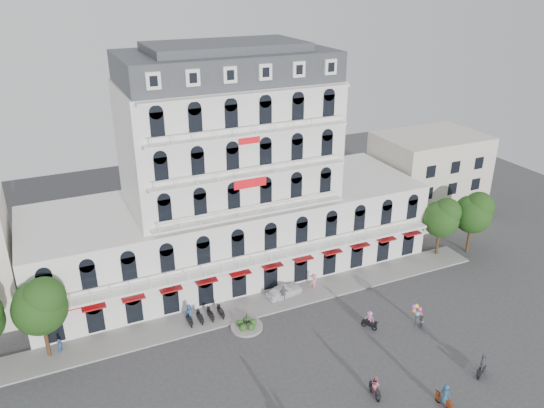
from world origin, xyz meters
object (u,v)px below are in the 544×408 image
(rider_southwest, at_px, (375,386))
(rider_east, at_px, (445,396))
(parked_car, at_px, (284,291))
(balloon_vendor, at_px, (419,316))
(rider_northeast, at_px, (482,365))
(rider_center, at_px, (369,320))

(rider_southwest, distance_m, rider_east, 5.51)
(parked_car, distance_m, rider_east, 20.29)
(parked_car, height_order, balloon_vendor, balloon_vendor)
(rider_east, bearing_deg, rider_northeast, -86.44)
(rider_east, bearing_deg, balloon_vendor, -39.33)
(rider_southwest, distance_m, balloon_vendor, 11.08)
(rider_northeast, xyz_separation_m, balloon_vendor, (-0.55, 7.80, 0.15))
(parked_car, xyz_separation_m, rider_southwest, (0.37, -16.46, 0.39))
(rider_east, relative_size, rider_center, 1.13)
(parked_car, relative_size, rider_east, 1.86)
(rider_northeast, bearing_deg, rider_southwest, -36.65)
(parked_car, height_order, rider_northeast, rider_northeast)
(rider_east, height_order, rider_northeast, rider_northeast)
(parked_car, xyz_separation_m, rider_northeast, (10.21, -18.22, 0.43))
(balloon_vendor, bearing_deg, parked_car, 132.83)
(balloon_vendor, bearing_deg, rider_southwest, -146.96)
(parked_car, relative_size, rider_southwest, 1.93)
(rider_northeast, height_order, balloon_vendor, balloon_vendor)
(parked_car, distance_m, rider_southwest, 16.47)
(rider_southwest, relative_size, rider_east, 0.96)
(rider_southwest, distance_m, rider_northeast, 9.99)
(rider_southwest, distance_m, rider_center, 9.22)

